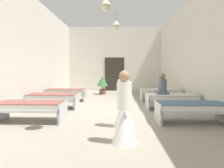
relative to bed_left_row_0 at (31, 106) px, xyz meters
The scene contains 12 objects.
ground_plane 3.01m from the bed_left_row_0, 39.71° to the left, with size 7.28×13.83×0.10m, color #9E9384.
room_shell 4.46m from the bed_left_row_0, 55.59° to the left, with size 7.08×13.43×4.60m.
bed_left_row_0 is the anchor object (origin of this frame).
bed_right_row_0 4.58m from the bed_left_row_0, ahead, with size 1.90×0.84×0.57m.
bed_left_row_1 1.90m from the bed_left_row_0, 90.00° to the left, with size 1.90×0.84×0.57m.
bed_right_row_1 4.95m from the bed_left_row_0, 22.55° to the left, with size 1.90×0.84×0.57m.
bed_left_row_2 3.80m from the bed_left_row_0, 90.00° to the left, with size 1.90×0.84×0.57m.
bed_right_row_2 5.95m from the bed_left_row_0, 39.71° to the left, with size 1.90×0.84×0.57m.
nurse_near_aisle 3.07m from the bed_left_row_0, 31.17° to the right, with size 0.52×0.52×1.49m.
nurse_mid_aisle 2.69m from the bed_left_row_0, 10.41° to the right, with size 0.52×0.52×1.49m.
patient_seated_primary 4.68m from the bed_left_row_0, 24.93° to the left, with size 0.44×0.44×0.80m.
potted_plant 6.49m from the bed_left_row_0, 75.92° to the left, with size 0.67×0.67×1.17m.
Camera 1 is at (0.20, -7.27, 1.48)m, focal length 30.55 mm.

